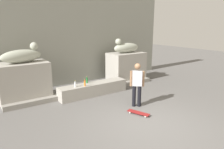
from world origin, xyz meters
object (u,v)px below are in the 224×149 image
statue_reclining_right (126,47)px  bottle_clear (75,84)px  skater (137,83)px  statue_reclining_left (22,56)px  bottle_green (87,80)px  bottle_orange (85,83)px  skateboard (138,113)px

statue_reclining_right → bottle_clear: (-3.48, -1.06, -1.21)m
skater → bottle_clear: 2.59m
statue_reclining_left → bottle_clear: (1.72, -1.07, -1.21)m
statue_reclining_left → bottle_clear: statue_reclining_left is taller
statue_reclining_left → bottle_green: 2.80m
bottle_orange → bottle_clear: bottle_orange is taller
statue_reclining_left → statue_reclining_right: size_ratio=1.04×
statue_reclining_left → bottle_green: bearing=-30.5°
skateboard → bottle_green: 2.97m
skater → skateboard: bearing=93.2°
bottle_orange → skateboard: bearing=-72.5°
bottle_green → bottle_clear: size_ratio=1.08×
bottle_green → bottle_orange: size_ratio=0.94×
bottle_clear → skateboard: bearing=-66.3°
statue_reclining_left → skater: 4.62m
statue_reclining_right → skater: statue_reclining_right is taller
statue_reclining_left → bottle_green: (2.39, -0.83, -1.20)m
statue_reclining_right → bottle_orange: statue_reclining_right is taller
bottle_clear → bottle_green: bearing=19.6°
statue_reclining_right → skateboard: statue_reclining_right is taller
bottle_green → bottle_clear: (-0.67, -0.24, -0.01)m
statue_reclining_left → skater: statue_reclining_left is taller
skater → statue_reclining_left: bearing=-3.9°
statue_reclining_left → statue_reclining_right: bearing=-11.4°
bottle_orange → bottle_clear: bearing=158.6°
skater → bottle_orange: bearing=-17.7°
bottle_orange → bottle_clear: (-0.37, 0.15, -0.02)m
skater → bottle_orange: size_ratio=5.39×
statue_reclining_right → skateboard: bearing=55.9°
statue_reclining_right → bottle_orange: size_ratio=5.22×
skater → bottle_green: skater is taller
skateboard → bottle_green: (-0.48, 2.87, 0.59)m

